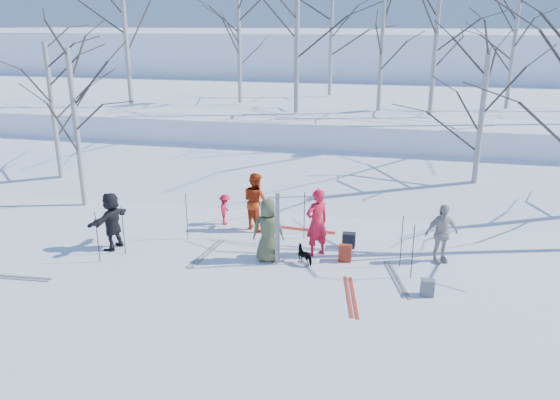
% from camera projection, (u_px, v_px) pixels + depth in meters
% --- Properties ---
extents(ground, '(120.00, 120.00, 0.00)m').
position_uv_depth(ground, '(267.00, 269.00, 13.32)').
color(ground, white).
rests_on(ground, ground).
extents(snow_ramp, '(70.00, 9.49, 4.12)m').
position_uv_depth(snow_ramp, '(313.00, 184.00, 19.76)').
color(snow_ramp, white).
rests_on(snow_ramp, ground).
extents(snow_plateau, '(70.00, 18.00, 2.20)m').
position_uv_depth(snow_plateau, '(344.00, 116.00, 28.77)').
color(snow_plateau, white).
rests_on(snow_plateau, ground).
extents(far_hill, '(90.00, 30.00, 6.00)m').
position_uv_depth(far_hill, '(370.00, 66.00, 47.94)').
color(far_hill, white).
rests_on(far_hill, ground).
extents(skier_olive_center, '(0.86, 0.62, 1.62)m').
position_uv_depth(skier_olive_center, '(268.00, 230.00, 13.56)').
color(skier_olive_center, '#495231').
rests_on(skier_olive_center, ground).
extents(skier_red_north, '(0.76, 0.75, 1.77)m').
position_uv_depth(skier_red_north, '(317.00, 223.00, 13.87)').
color(skier_red_north, red).
rests_on(skier_red_north, ground).
extents(skier_redor_behind, '(1.04, 1.01, 1.69)m').
position_uv_depth(skier_redor_behind, '(256.00, 201.00, 15.65)').
color(skier_redor_behind, '#B3320D').
rests_on(skier_redor_behind, ground).
extents(skier_red_seated, '(0.41, 0.63, 0.92)m').
position_uv_depth(skier_red_seated, '(225.00, 209.00, 16.14)').
color(skier_red_seated, red).
rests_on(skier_red_seated, ground).
extents(skier_cream_east, '(0.96, 0.74, 1.52)m').
position_uv_depth(skier_cream_east, '(441.00, 233.00, 13.51)').
color(skier_cream_east, beige).
rests_on(skier_cream_east, ground).
extents(skier_grey_west, '(0.72, 1.50, 1.55)m').
position_uv_depth(skier_grey_west, '(112.00, 221.00, 14.32)').
color(skier_grey_west, black).
rests_on(skier_grey_west, ground).
extents(dog, '(0.60, 0.53, 0.47)m').
position_uv_depth(dog, '(305.00, 255.00, 13.55)').
color(dog, black).
rests_on(dog, ground).
extents(upright_ski_left, '(0.11, 0.17, 1.90)m').
position_uv_depth(upright_ski_left, '(277.00, 229.00, 13.24)').
color(upright_ski_left, silver).
rests_on(upright_ski_left, ground).
extents(upright_ski_right, '(0.10, 0.23, 1.89)m').
position_uv_depth(upright_ski_right, '(278.00, 229.00, 13.29)').
color(upright_ski_right, silver).
rests_on(upright_ski_right, ground).
extents(ski_pair_a, '(0.46, 1.93, 0.02)m').
position_uv_depth(ski_pair_a, '(13.00, 277.00, 12.87)').
color(ski_pair_a, silver).
rests_on(ski_pair_a, ground).
extents(ski_pair_b, '(1.15, 2.00, 0.02)m').
position_uv_depth(ski_pair_b, '(396.00, 279.00, 12.78)').
color(ski_pair_b, silver).
rests_on(ski_pair_b, ground).
extents(ski_pair_c, '(0.53, 1.93, 0.02)m').
position_uv_depth(ski_pair_c, '(303.00, 229.00, 15.83)').
color(ski_pair_c, '#BA331A').
rests_on(ski_pair_c, ground).
extents(ski_pair_d, '(0.66, 1.95, 0.02)m').
position_uv_depth(ski_pair_d, '(207.00, 253.00, 14.21)').
color(ski_pair_d, silver).
rests_on(ski_pair_d, ground).
extents(ski_pair_e, '(0.85, 1.97, 0.02)m').
position_uv_depth(ski_pair_e, '(351.00, 296.00, 11.99)').
color(ski_pair_e, '#BA331A').
rests_on(ski_pair_e, ground).
extents(ski_pole_a, '(0.02, 0.02, 1.34)m').
position_uv_depth(ski_pole_a, '(187.00, 216.00, 14.96)').
color(ski_pole_a, black).
rests_on(ski_pole_a, ground).
extents(ski_pole_b, '(0.02, 0.02, 1.34)m').
position_uv_depth(ski_pole_b, '(304.00, 216.00, 15.02)').
color(ski_pole_b, black).
rests_on(ski_pole_b, ground).
extents(ski_pole_c, '(0.02, 0.02, 1.34)m').
position_uv_depth(ski_pole_c, '(97.00, 237.00, 13.50)').
color(ski_pole_c, black).
rests_on(ski_pole_c, ground).
extents(ski_pole_d, '(0.02, 0.02, 1.34)m').
position_uv_depth(ski_pole_d, '(413.00, 252.00, 12.66)').
color(ski_pole_d, black).
rests_on(ski_pole_d, ground).
extents(ski_pole_e, '(0.02, 0.02, 1.34)m').
position_uv_depth(ski_pole_e, '(123.00, 229.00, 14.02)').
color(ski_pole_e, black).
rests_on(ski_pole_e, ground).
extents(ski_pole_f, '(0.02, 0.02, 1.34)m').
position_uv_depth(ski_pole_f, '(402.00, 241.00, 13.26)').
color(ski_pole_f, black).
rests_on(ski_pole_f, ground).
extents(ski_pole_g, '(0.02, 0.02, 1.34)m').
position_uv_depth(ski_pole_g, '(318.00, 210.00, 15.43)').
color(ski_pole_g, black).
rests_on(ski_pole_g, ground).
extents(backpack_red, '(0.32, 0.22, 0.42)m').
position_uv_depth(backpack_red, '(345.00, 253.00, 13.72)').
color(backpack_red, '#9B2C17').
rests_on(backpack_red, ground).
extents(backpack_grey, '(0.30, 0.20, 0.38)m').
position_uv_depth(backpack_grey, '(427.00, 288.00, 11.99)').
color(backpack_grey, slate).
rests_on(backpack_grey, ground).
extents(backpack_dark, '(0.34, 0.24, 0.40)m').
position_uv_depth(backpack_dark, '(349.00, 240.00, 14.56)').
color(backpack_dark, black).
rests_on(backpack_dark, ground).
extents(birch_plateau_a, '(3.93, 3.93, 4.76)m').
position_uv_depth(birch_plateau_a, '(381.00, 52.00, 22.08)').
color(birch_plateau_a, silver).
rests_on(birch_plateau_a, snow_plateau).
extents(birch_plateau_b, '(4.47, 4.47, 5.53)m').
position_uv_depth(birch_plateau_b, '(331.00, 38.00, 26.85)').
color(birch_plateau_b, silver).
rests_on(birch_plateau_b, snow_plateau).
extents(birch_plateau_d, '(4.90, 4.90, 6.15)m').
position_uv_depth(birch_plateau_d, '(297.00, 34.00, 21.45)').
color(birch_plateau_d, silver).
rests_on(birch_plateau_d, snow_plateau).
extents(birch_plateau_e, '(3.58, 3.58, 4.26)m').
position_uv_depth(birch_plateau_e, '(512.00, 57.00, 22.79)').
color(birch_plateau_e, silver).
rests_on(birch_plateau_e, snow_plateau).
extents(birch_plateau_f, '(4.22, 4.22, 5.17)m').
position_uv_depth(birch_plateau_f, '(435.00, 48.00, 20.94)').
color(birch_plateau_f, silver).
rests_on(birch_plateau_f, snow_plateau).
extents(birch_plateau_g, '(5.11, 5.11, 6.44)m').
position_uv_depth(birch_plateau_g, '(125.00, 30.00, 23.54)').
color(birch_plateau_g, silver).
rests_on(birch_plateau_g, snow_plateau).
extents(birch_plateau_i, '(3.92, 3.92, 4.74)m').
position_uv_depth(birch_plateau_i, '(239.00, 49.00, 24.36)').
color(birch_plateau_i, silver).
rests_on(birch_plateau_i, snow_plateau).
extents(birch_edge_a, '(4.10, 4.10, 5.00)m').
position_uv_depth(birch_edge_a, '(76.00, 130.00, 17.20)').
color(birch_edge_a, silver).
rests_on(birch_edge_a, ground).
extents(birch_edge_d, '(4.18, 4.18, 5.11)m').
position_uv_depth(birch_edge_d, '(54.00, 117.00, 19.25)').
color(birch_edge_d, silver).
rests_on(birch_edge_d, ground).
extents(birch_edge_e, '(4.09, 4.09, 4.98)m').
position_uv_depth(birch_edge_e, '(480.00, 129.00, 17.41)').
color(birch_edge_e, silver).
rests_on(birch_edge_e, ground).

